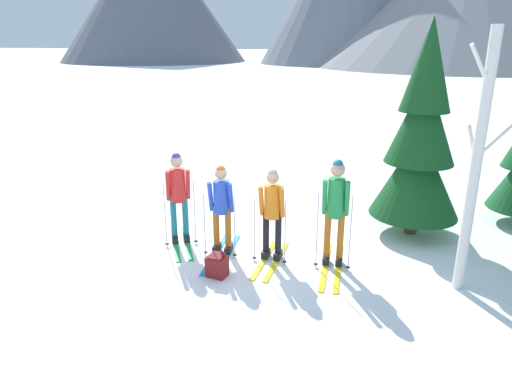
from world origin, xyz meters
TOP-DOWN VIEW (x-y plane):
  - ground_plane at (0.00, 0.00)m, footprint 400.00×400.00m
  - skier_in_red at (-1.35, 0.04)m, footprint 1.04×1.50m
  - skier_in_blue at (-0.42, -0.17)m, footprint 0.61×1.72m
  - skier_in_orange at (0.50, -0.14)m, footprint 0.61×1.55m
  - skier_in_green at (1.55, -0.06)m, footprint 0.61×1.81m
  - pine_tree_mid at (2.88, 1.76)m, footprint 1.69×1.69m
  - birch_tree_tall at (3.53, -0.30)m, footprint 0.83×0.69m
  - backpack_on_snow_front at (-0.20, -1.02)m, footprint 0.35×0.29m

SIDE VIEW (x-z plane):
  - ground_plane at x=0.00m, z-range 0.00..0.00m
  - backpack_on_snow_front at x=-0.20m, z-range 0.00..0.38m
  - skier_in_blue at x=-0.42m, z-range 0.06..1.70m
  - skier_in_orange at x=0.50m, z-range 0.10..1.73m
  - skier_in_red at x=-1.35m, z-range 0.09..1.83m
  - skier_in_green at x=1.55m, z-range 0.13..1.99m
  - pine_tree_mid at x=2.88m, z-range -0.17..3.92m
  - birch_tree_tall at x=3.53m, z-range 0.04..3.91m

